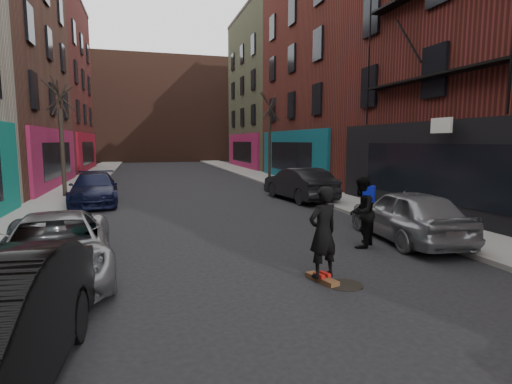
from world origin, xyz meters
TOP-DOWN VIEW (x-y plane):
  - sidewalk_left at (-6.25, 30.00)m, footprint 2.50×84.00m
  - sidewalk_right at (6.25, 30.00)m, footprint 2.50×84.00m
  - buildings_right at (13.50, 16.00)m, footprint 12.00×56.00m
  - building_far at (0.00, 56.00)m, footprint 40.00×10.00m
  - tree_left_far at (-6.20, 18.00)m, footprint 2.00×2.00m
  - tree_right_far at (6.20, 24.00)m, footprint 2.00×2.00m
  - parked_left_far at (-4.27, 5.58)m, footprint 2.70×4.93m
  - parked_left_end at (-4.60, 15.67)m, footprint 2.23×4.90m
  - parked_right_far at (4.60, 6.32)m, footprint 2.16×4.50m
  - parked_right_end at (4.60, 14.40)m, footprint 2.19×4.84m
  - skateboard at (0.88, 3.93)m, footprint 0.42×0.83m
  - skateboarder at (0.88, 3.93)m, footprint 0.76×0.60m
  - pedestrian at (3.00, 6.07)m, footprint 1.15×1.14m
  - manhole at (1.22, 3.62)m, footprint 0.88×0.88m

SIDE VIEW (x-z plane):
  - manhole at x=1.22m, z-range 0.00..0.01m
  - skateboard at x=0.88m, z-range 0.00..0.10m
  - sidewalk_left at x=-6.25m, z-range 0.00..0.13m
  - sidewalk_right at x=6.25m, z-range 0.00..0.13m
  - parked_left_far at x=-4.27m, z-range 0.00..1.31m
  - parked_left_end at x=-4.60m, z-range 0.00..1.39m
  - parked_right_far at x=4.60m, z-range 0.00..1.48m
  - parked_right_end at x=4.60m, z-range 0.00..1.54m
  - pedestrian at x=3.00m, z-range 0.01..1.88m
  - skateboarder at x=0.88m, z-range 0.10..1.93m
  - tree_left_far at x=-6.20m, z-range 0.13..6.63m
  - tree_right_far at x=6.20m, z-range 0.13..6.93m
  - building_far at x=0.00m, z-range 0.00..14.00m
  - buildings_right at x=13.50m, z-range 0.00..16.00m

